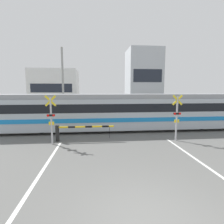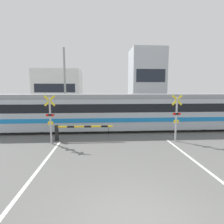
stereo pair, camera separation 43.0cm
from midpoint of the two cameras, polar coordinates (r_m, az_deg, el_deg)
rail_track_near at (r=14.06m, az=0.86°, el=-6.28°), size 50.00×0.10×0.08m
rail_track_far at (r=15.46m, az=0.44°, el=-5.02°), size 50.00×0.10×0.08m
road_stripe_left at (r=6.87m, az=-26.13°, el=-22.74°), size 0.14×11.23×0.01m
commuter_train at (r=14.61m, az=4.82°, el=0.44°), size 21.02×3.01×2.98m
crossing_barrier_near at (r=11.81m, az=-11.95°, el=-5.67°), size 3.79×0.20×1.04m
crossing_barrier_far at (r=17.56m, az=9.13°, el=-1.33°), size 3.79×0.20×1.04m
crossing_signal_left at (r=11.32m, az=-18.48°, el=-1.65°), size 0.68×0.15×3.02m
crossing_signal_right at (r=12.07m, az=21.24°, el=-1.23°), size 0.68×0.15×3.02m
pedestrian at (r=20.89m, az=-0.13°, el=0.78°), size 0.38×0.22×1.66m
building_left_of_street at (r=30.12m, az=-16.54°, el=6.86°), size 7.16×5.28×6.47m
building_right_of_street at (r=30.48m, az=11.54°, el=10.28°), size 5.37×5.28×9.93m
utility_pole_streetside at (r=19.76m, az=-14.50°, el=8.69°), size 0.22×0.22×7.78m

